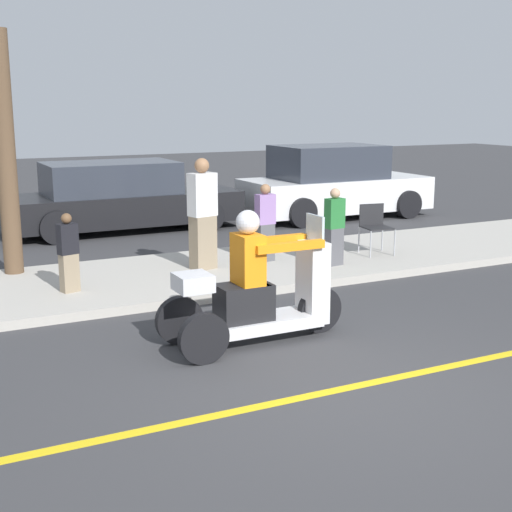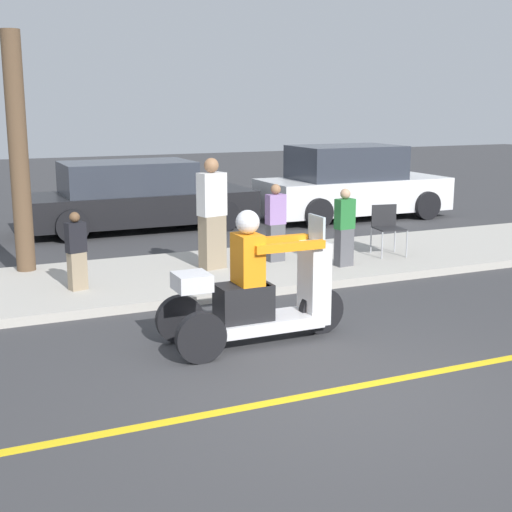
{
  "view_description": "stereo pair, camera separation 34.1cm",
  "coord_description": "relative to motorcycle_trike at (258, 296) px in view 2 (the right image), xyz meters",
  "views": [
    {
      "loc": [
        -3.59,
        -5.19,
        2.61
      ],
      "look_at": [
        -0.2,
        1.54,
        0.98
      ],
      "focal_mm": 50.0,
      "sensor_mm": 36.0,
      "label": 1
    },
    {
      "loc": [
        -3.28,
        -5.34,
        2.61
      ],
      "look_at": [
        -0.2,
        1.54,
        0.98
      ],
      "focal_mm": 50.0,
      "sensor_mm": 36.0,
      "label": 2
    }
  ],
  "objects": [
    {
      "name": "motorcycle_trike",
      "position": [
        0.0,
        0.0,
        0.0
      ],
      "size": [
        2.13,
        0.79,
        1.49
      ],
      "color": "black",
      "rests_on": "ground"
    },
    {
      "name": "parked_car_lot_left",
      "position": [
        5.52,
        7.06,
        0.24
      ],
      "size": [
        4.32,
        1.98,
        1.66
      ],
      "color": "silver",
      "rests_on": "ground"
    },
    {
      "name": "ground_plane",
      "position": [
        0.18,
        -1.54,
        -0.54
      ],
      "size": [
        60.0,
        60.0,
        0.0
      ],
      "primitive_type": "plane",
      "color": "#38383A"
    },
    {
      "name": "folding_chair_curbside",
      "position": [
        3.66,
        2.9,
        0.09
      ],
      "size": [
        0.53,
        0.53,
        0.82
      ],
      "color": "#A5A8AD",
      "rests_on": "sidewalk_strip"
    },
    {
      "name": "lane_stripe",
      "position": [
        -0.02,
        -1.54,
        -0.53
      ],
      "size": [
        24.0,
        0.12,
        0.01
      ],
      "color": "gold",
      "rests_on": "ground"
    },
    {
      "name": "spectator_end_of_line",
      "position": [
        -1.48,
        2.66,
        0.1
      ],
      "size": [
        0.28,
        0.21,
        1.07
      ],
      "color": "gray",
      "rests_on": "sidewalk_strip"
    },
    {
      "name": "parked_car_lot_far",
      "position": [
        0.62,
        7.57,
        0.14
      ],
      "size": [
        4.75,
        1.98,
        1.42
      ],
      "color": "black",
      "rests_on": "ground"
    },
    {
      "name": "sidewalk_strip",
      "position": [
        0.18,
        3.06,
        -0.48
      ],
      "size": [
        28.0,
        2.8,
        0.12
      ],
      "color": "#B2ADA3",
      "rests_on": "ground"
    },
    {
      "name": "spectator_with_child",
      "position": [
        2.56,
        2.43,
        0.17
      ],
      "size": [
        0.3,
        0.2,
        1.21
      ],
      "color": "#515156",
      "rests_on": "sidewalk_strip"
    },
    {
      "name": "spectator_by_tree",
      "position": [
        0.65,
        3.11,
        0.4
      ],
      "size": [
        0.44,
        0.33,
        1.68
      ],
      "color": "gray",
      "rests_on": "sidewalk_strip"
    },
    {
      "name": "spectator_far_back",
      "position": [
        1.74,
        3.18,
        0.18
      ],
      "size": [
        0.3,
        0.19,
        1.24
      ],
      "color": "#515156",
      "rests_on": "sidewalk_strip"
    },
    {
      "name": "tree_trunk",
      "position": [
        -1.98,
        4.14,
        1.34
      ],
      "size": [
        0.28,
        0.28,
        3.51
      ],
      "color": "brown",
      "rests_on": "sidewalk_strip"
    }
  ]
}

